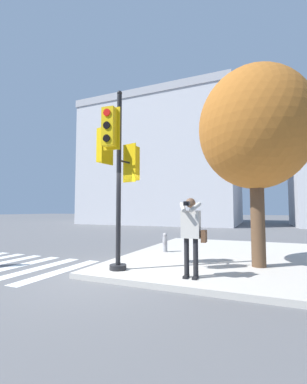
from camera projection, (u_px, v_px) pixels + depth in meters
name	position (u px, v px, depth m)	size (l,w,h in m)	color
ground_plane	(100.00, 276.00, 6.15)	(160.00, 160.00, 0.00)	#5B5B5E
sidewalk_corner	(259.00, 258.00, 8.02)	(8.00, 8.00, 0.13)	#BCB7AD
traffic_signal_pole	(116.00, 159.00, 6.49)	(0.99, 1.39, 4.49)	black
person_photographer	(191.00, 230.00, 5.55)	(0.58, 0.54, 1.71)	black
street_tree	(255.00, 129.00, 6.81)	(2.95, 2.95, 5.25)	brown
fire_hydrant	(165.00, 242.00, 8.91)	(0.16, 0.22, 0.65)	#99999E
building_left	(165.00, 165.00, 31.32)	(17.22, 12.35, 14.13)	#BCBCC1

